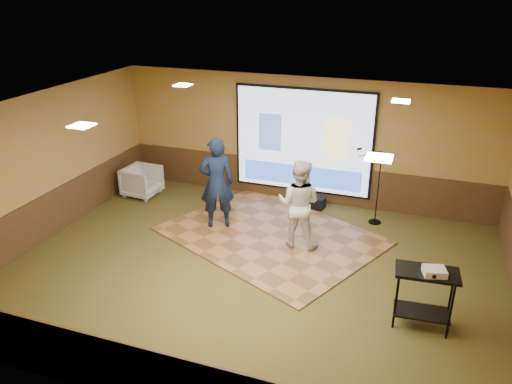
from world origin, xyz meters
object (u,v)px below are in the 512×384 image
(mic_stand, at_px, (374,202))
(duffel_bag, at_px, (315,202))
(player_left, at_px, (217,183))
(banquet_chair, at_px, (142,181))
(projector_screen, at_px, (303,142))
(projector, at_px, (435,272))
(dance_floor, at_px, (271,235))
(av_table, at_px, (425,288))
(player_right, at_px, (299,204))

(mic_stand, xyz_separation_m, duffel_bag, (-1.38, 0.33, -0.36))
(player_left, xyz_separation_m, banquet_chair, (-2.46, 0.95, -0.66))
(projector_screen, relative_size, player_left, 1.66)
(banquet_chair, bearing_deg, projector, -110.46)
(dance_floor, height_order, banquet_chair, banquet_chair)
(projector_screen, relative_size, av_table, 3.37)
(projector, bearing_deg, banquet_chair, 140.98)
(player_left, height_order, av_table, player_left)
(projector, xyz_separation_m, duffel_bag, (-2.65, 3.80, -0.90))
(dance_floor, relative_size, banquet_chair, 5.09)
(player_left, bearing_deg, player_right, 146.60)
(player_right, xyz_separation_m, av_table, (2.47, -1.82, -0.24))
(av_table, relative_size, banquet_chair, 1.20)
(projector_screen, height_order, mic_stand, projector_screen)
(mic_stand, bearing_deg, player_left, -176.59)
(projector_screen, xyz_separation_m, mic_stand, (1.82, -0.66, -0.98))
(projector_screen, xyz_separation_m, dance_floor, (-0.11, -2.04, -1.46))
(projector, height_order, banquet_chair, projector)
(duffel_bag, bearing_deg, dance_floor, -107.81)
(player_left, height_order, projector, player_left)
(player_right, relative_size, av_table, 1.84)
(av_table, relative_size, duffel_bag, 2.25)
(player_left, height_order, mic_stand, player_left)
(projector, relative_size, banquet_chair, 0.39)
(av_table, height_order, mic_stand, mic_stand)
(player_left, relative_size, projector, 6.26)
(player_left, xyz_separation_m, projector, (4.43, -2.13, 0.01))
(dance_floor, relative_size, player_left, 2.09)
(dance_floor, xyz_separation_m, mic_stand, (1.93, 1.38, 0.48))
(player_left, bearing_deg, projector, 128.29)
(player_right, height_order, duffel_bag, player_right)
(player_left, distance_m, banquet_chair, 2.72)
(projector_screen, bearing_deg, banquet_chair, -164.56)
(player_right, height_order, banquet_chair, player_right)
(duffel_bag, bearing_deg, projector, -55.14)
(banquet_chair, relative_size, duffel_bag, 1.88)
(dance_floor, bearing_deg, projector, -33.19)
(mic_stand, bearing_deg, dance_floor, -164.00)
(player_left, xyz_separation_m, player_right, (1.86, -0.24, -0.10))
(player_left, relative_size, banquet_chair, 2.43)
(projector_screen, height_order, projector, projector_screen)
(dance_floor, xyz_separation_m, player_left, (-1.23, 0.04, 1.02))
(dance_floor, distance_m, player_left, 1.60)
(player_left, relative_size, av_table, 2.03)
(mic_stand, bearing_deg, projector, -89.60)
(mic_stand, distance_m, banquet_chair, 5.64)
(mic_stand, relative_size, banquet_chair, 2.08)
(banquet_chair, bearing_deg, player_right, -101.79)
(mic_stand, bearing_deg, projector_screen, 140.50)
(player_right, bearing_deg, mic_stand, -128.71)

